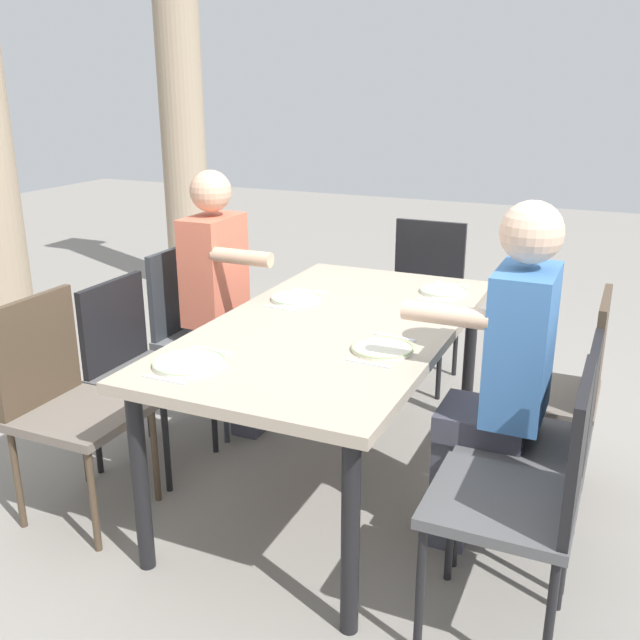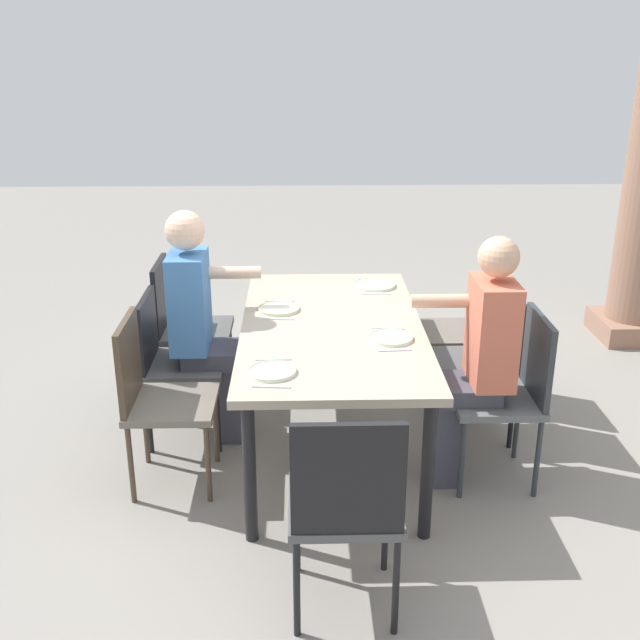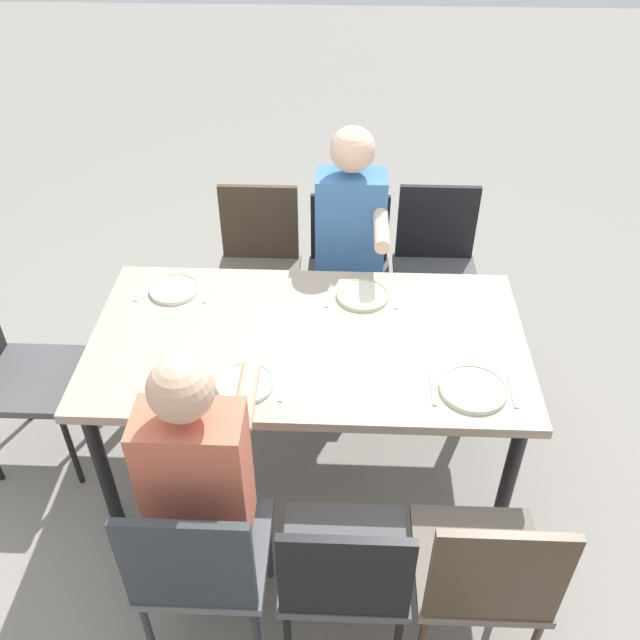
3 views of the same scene
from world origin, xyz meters
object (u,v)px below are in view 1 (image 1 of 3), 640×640
at_px(chair_east_north, 197,324).
at_px(diner_woman_green, 226,295).
at_px(chair_mid_south, 547,435).
at_px(stone_column_far, 182,114).
at_px(chair_west_north, 64,395).
at_px(chair_head_east, 423,291).
at_px(diner_man_white, 501,372).
at_px(plate_2, 295,298).
at_px(plate_1, 382,348).
at_px(dining_table, 335,338).
at_px(chair_west_south, 530,490).
at_px(chair_mid_north, 138,361).
at_px(chair_east_south, 564,382).
at_px(plate_0, 189,363).
at_px(plate_3, 444,291).

xyz_separation_m(chair_east_north, diner_woman_green, (-0.00, -0.19, 0.18)).
distance_m(chair_mid_south, stone_column_far, 4.31).
height_order(chair_west_north, chair_head_east, chair_head_east).
height_order(diner_man_white, plate_2, diner_man_white).
xyz_separation_m(chair_mid_south, diner_woman_green, (0.48, 1.61, 0.19)).
height_order(chair_west_north, diner_woman_green, diner_woman_green).
relative_size(diner_woman_green, diner_man_white, 0.98).
bearing_deg(diner_man_white, plate_1, 97.56).
bearing_deg(diner_woman_green, dining_table, -113.66).
bearing_deg(stone_column_far, chair_west_north, -154.29).
relative_size(chair_west_south, stone_column_far, 0.31).
distance_m(chair_mid_south, diner_man_white, 0.28).
distance_m(chair_mid_north, diner_woman_green, 0.55).
xyz_separation_m(chair_east_south, diner_woman_green, (-0.00, 1.62, 0.18)).
bearing_deg(chair_west_south, chair_head_east, 24.75).
height_order(chair_west_north, plate_0, chair_west_north).
height_order(dining_table, chair_mid_south, chair_mid_south).
height_order(stone_column_far, plate_1, stone_column_far).
height_order(chair_mid_north, chair_head_east, chair_head_east).
bearing_deg(chair_head_east, diner_man_white, -154.42).
distance_m(dining_table, plate_1, 0.38).
bearing_deg(dining_table, plate_3, -25.77).
height_order(chair_mid_north, chair_east_north, chair_east_north).
relative_size(diner_woman_green, stone_column_far, 0.44).
bearing_deg(chair_mid_south, chair_mid_north, 90.00).
bearing_deg(chair_east_south, chair_mid_north, 105.11).
xyz_separation_m(chair_head_east, plate_2, (-1.10, 0.29, 0.23)).
bearing_deg(chair_head_east, plate_1, -169.49).
distance_m(chair_head_east, plate_1, 1.60).
bearing_deg(chair_mid_south, chair_east_south, -0.61).
height_order(chair_mid_north, plate_2, chair_mid_north).
relative_size(chair_east_south, plate_3, 4.03).
xyz_separation_m(chair_east_north, chair_head_east, (1.01, -0.90, 0.01)).
xyz_separation_m(chair_west_south, plate_3, (1.25, 0.60, 0.22)).
relative_size(chair_west_north, diner_man_white, 0.68).
bearing_deg(stone_column_far, diner_man_white, -130.21).
relative_size(chair_east_north, diner_man_white, 0.68).
bearing_deg(chair_mid_south, diner_man_white, 90.90).
height_order(diner_woman_green, plate_3, diner_woman_green).
bearing_deg(chair_east_south, dining_table, 109.36).
bearing_deg(chair_mid_south, diner_woman_green, 73.33).
bearing_deg(chair_mid_north, chair_east_north, 0.42).
height_order(chair_mid_north, plate_3, chair_mid_north).
height_order(chair_mid_south, plate_1, chair_mid_south).
bearing_deg(chair_mid_south, plate_2, 71.71).
bearing_deg(stone_column_far, chair_east_north, -145.17).
bearing_deg(plate_3, chair_west_north, 136.10).
relative_size(chair_west_north, chair_mid_south, 1.06).
relative_size(plate_0, plate_3, 1.15).
height_order(plate_0, plate_2, same).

